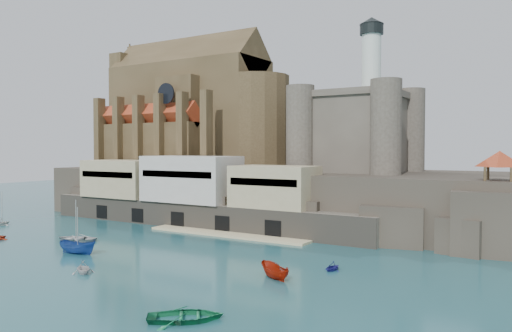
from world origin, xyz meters
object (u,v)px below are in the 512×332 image
object	(u,v)px
pavilion	(500,161)
boat_1	(83,273)
boat_2	(78,254)
castle_keep	(358,128)
church	(194,115)

from	to	relation	value
pavilion	boat_1	xyz separation A→B (m)	(-39.56, -37.43, -12.73)
boat_1	boat_2	xyz separation A→B (m)	(-9.32, 6.68, 0.00)
castle_keep	boat_1	bearing A→B (deg)	-104.56
castle_keep	boat_2	world-z (taller)	castle_keep
castle_keep	boat_2	distance (m)	54.43
church	pavilion	size ratio (longest dim) A/B	7.34
pavilion	boat_1	distance (m)	55.93
castle_keep	pavilion	size ratio (longest dim) A/B	4.58
church	castle_keep	distance (m)	40.39
church	castle_keep	world-z (taller)	church
church	boat_2	world-z (taller)	church
boat_1	pavilion	bearing A→B (deg)	-18.88
pavilion	boat_2	xyz separation A→B (m)	(-48.88, -30.75, -12.73)
pavilion	boat_1	bearing A→B (deg)	-136.59
pavilion	boat_1	size ratio (longest dim) A/B	1.89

